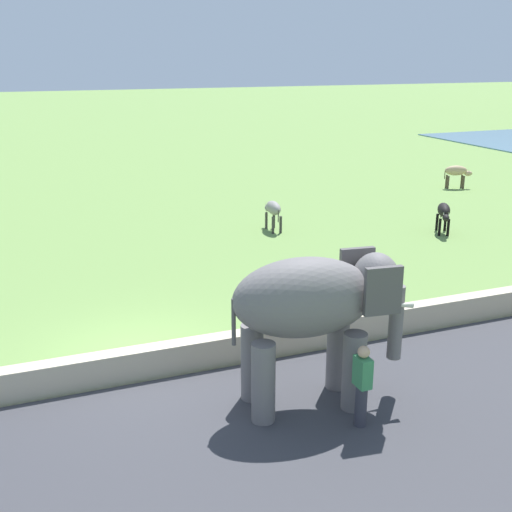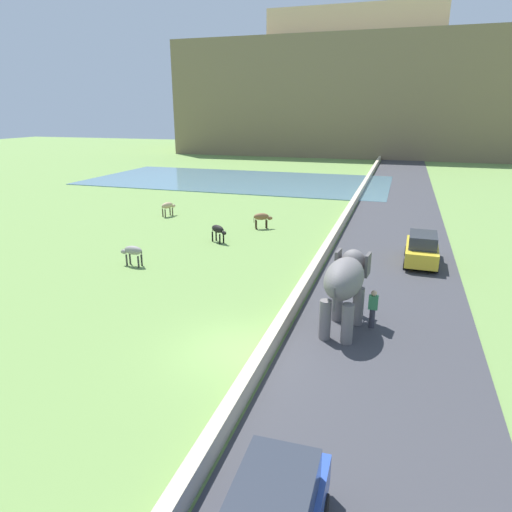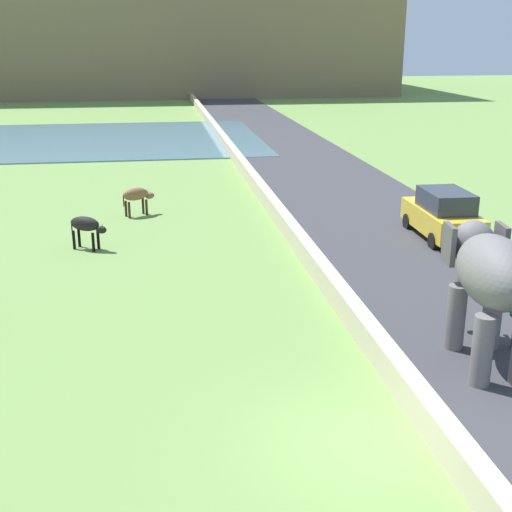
{
  "view_description": "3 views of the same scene",
  "coord_description": "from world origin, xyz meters",
  "views": [
    {
      "loc": [
        13.41,
        -2.34,
        6.52
      ],
      "look_at": [
        -2.23,
        3.79,
        1.23
      ],
      "focal_mm": 45.36,
      "sensor_mm": 36.0,
      "label": 1
    },
    {
      "loc": [
        5.14,
        -13.75,
        8.27
      ],
      "look_at": [
        -1.26,
        6.25,
        1.52
      ],
      "focal_mm": 31.92,
      "sensor_mm": 36.0,
      "label": 2
    },
    {
      "loc": [
        -3.63,
        -10.15,
        7.0
      ],
      "look_at": [
        -0.9,
        7.54,
        1.19
      ],
      "focal_mm": 47.85,
      "sensor_mm": 36.0,
      "label": 3
    }
  ],
  "objects": [
    {
      "name": "ground_plane",
      "position": [
        0.0,
        0.0,
        0.0
      ],
      "size": [
        220.0,
        220.0,
        0.0
      ],
      "primitive_type": "plane",
      "color": "#6B8E47"
    },
    {
      "name": "road_surface",
      "position": [
        5.0,
        20.0,
        0.03
      ],
      "size": [
        7.0,
        120.0,
        0.06
      ],
      "primitive_type": "cube",
      "color": "#38383D",
      "rests_on": "ground"
    },
    {
      "name": "barrier_wall",
      "position": [
        1.2,
        18.0,
        0.34
      ],
      "size": [
        0.4,
        110.0,
        0.67
      ],
      "primitive_type": "cube",
      "color": "beige",
      "rests_on": "ground"
    },
    {
      "name": "lake",
      "position": [
        -14.0,
        38.87,
        0.04
      ],
      "size": [
        36.0,
        18.0,
        0.08
      ],
      "primitive_type": "cube",
      "color": "slate",
      "rests_on": "ground"
    },
    {
      "name": "hill_distant",
      "position": [
        -6.0,
        82.94,
        10.34
      ],
      "size": [
        64.0,
        28.0,
        20.68
      ],
      "primitive_type": "cube",
      "color": "#7F6B4C",
      "rests_on": "ground"
    },
    {
      "name": "fort_on_hill",
      "position": [
        -5.82,
        82.94,
        23.67
      ],
      "size": [
        32.76,
        8.0,
        6.04
      ],
      "color": "#D6BC89",
      "rests_on": "hill_distant"
    },
    {
      "name": "elephant",
      "position": [
        3.45,
        2.74,
        2.04
      ],
      "size": [
        1.72,
        3.55,
        2.99
      ],
      "color": "slate",
      "rests_on": "ground"
    },
    {
      "name": "person_beside_elephant",
      "position": [
        4.53,
        3.17,
        0.87
      ],
      "size": [
        0.36,
        0.22,
        1.63
      ],
      "color": "#33333D",
      "rests_on": "ground"
    },
    {
      "name": "car_yellow",
      "position": [
        6.57,
        12.13,
        0.9
      ],
      "size": [
        1.88,
        4.04,
        1.8
      ],
      "color": "gold",
      "rests_on": "ground"
    },
    {
      "name": "cow_tan",
      "position": [
        -12.76,
        18.71,
        0.84
      ],
      "size": [
        0.82,
        1.41,
        1.15
      ],
      "color": "tan",
      "rests_on": "ground"
    },
    {
      "name": "cow_black",
      "position": [
        -5.93,
        12.78,
        0.84
      ],
      "size": [
        1.37,
        0.97,
        1.15
      ],
      "color": "black",
      "rests_on": "ground"
    },
    {
      "name": "cow_brown",
      "position": [
        -4.28,
        17.15,
        0.84
      ],
      "size": [
        1.38,
        0.94,
        1.15
      ],
      "color": "brown",
      "rests_on": "ground"
    },
    {
      "name": "cow_grey",
      "position": [
        -8.66,
        7.0,
        0.84
      ],
      "size": [
        1.4,
        0.5,
        1.15
      ],
      "color": "gray",
      "rests_on": "ground"
    }
  ]
}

